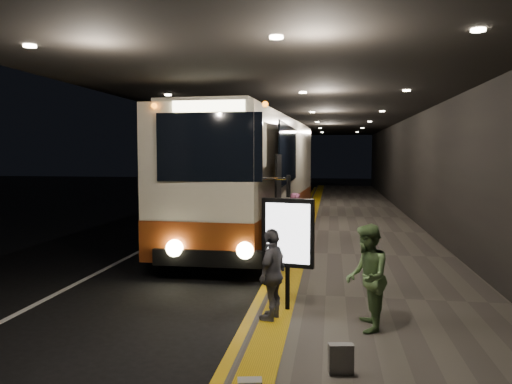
% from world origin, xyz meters
% --- Properties ---
extents(ground, '(90.00, 90.00, 0.00)m').
position_xyz_m(ground, '(0.00, 0.00, 0.00)').
color(ground, black).
extents(lane_line_white, '(0.12, 50.00, 0.01)m').
position_xyz_m(lane_line_white, '(-1.80, 5.00, 0.01)').
color(lane_line_white, silver).
rests_on(lane_line_white, ground).
extents(kerb_stripe_yellow, '(0.18, 50.00, 0.01)m').
position_xyz_m(kerb_stripe_yellow, '(2.35, 5.00, 0.01)').
color(kerb_stripe_yellow, gold).
rests_on(kerb_stripe_yellow, ground).
extents(sidewalk, '(4.50, 50.00, 0.15)m').
position_xyz_m(sidewalk, '(4.75, 5.00, 0.07)').
color(sidewalk, '#514C44').
rests_on(sidewalk, ground).
extents(tactile_strip, '(0.50, 50.00, 0.01)m').
position_xyz_m(tactile_strip, '(2.85, 5.00, 0.16)').
color(tactile_strip, gold).
rests_on(tactile_strip, sidewalk).
extents(terminal_wall, '(0.10, 50.00, 6.00)m').
position_xyz_m(terminal_wall, '(7.00, 5.00, 3.00)').
color(terminal_wall, black).
rests_on(terminal_wall, ground).
extents(support_columns, '(0.80, 24.80, 4.40)m').
position_xyz_m(support_columns, '(-1.50, 4.00, 2.20)').
color(support_columns, black).
rests_on(support_columns, ground).
extents(canopy, '(9.00, 50.00, 0.40)m').
position_xyz_m(canopy, '(2.50, 5.00, 4.60)').
color(canopy, black).
rests_on(canopy, support_columns).
extents(coach_main, '(3.31, 12.93, 4.00)m').
position_xyz_m(coach_main, '(1.13, 4.14, 1.92)').
color(coach_main, beige).
rests_on(coach_main, ground).
extents(coach_second, '(2.59, 12.09, 3.80)m').
position_xyz_m(coach_second, '(0.86, 15.45, 1.82)').
color(coach_second, beige).
rests_on(coach_second, ground).
extents(passenger_boarding, '(0.60, 0.70, 1.64)m').
position_xyz_m(passenger_boarding, '(2.80, 0.93, 0.97)').
color(passenger_boarding, '#A34C7A').
rests_on(passenger_boarding, sidewalk).
extents(passenger_waiting_green, '(0.50, 0.80, 1.64)m').
position_xyz_m(passenger_waiting_green, '(4.29, -4.93, 0.97)').
color(passenger_waiting_green, '#567B44').
rests_on(passenger_waiting_green, sidewalk).
extents(passenger_waiting_grey, '(0.68, 0.97, 1.50)m').
position_xyz_m(passenger_waiting_grey, '(2.80, -4.66, 0.90)').
color(passenger_waiting_grey, '#545358').
rests_on(passenger_waiting_grey, sidewalk).
extents(bag_polka, '(0.32, 0.18, 0.37)m').
position_xyz_m(bag_polka, '(3.88, -6.54, 0.33)').
color(bag_polka, black).
rests_on(bag_polka, sidewalk).
extents(info_sign, '(0.92, 0.29, 1.95)m').
position_xyz_m(info_sign, '(3.00, -4.13, 1.47)').
color(info_sign, black).
rests_on(info_sign, sidewalk).
extents(stanchion_post, '(0.05, 0.05, 1.14)m').
position_xyz_m(stanchion_post, '(2.75, -1.25, 0.72)').
color(stanchion_post, black).
rests_on(stanchion_post, sidewalk).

